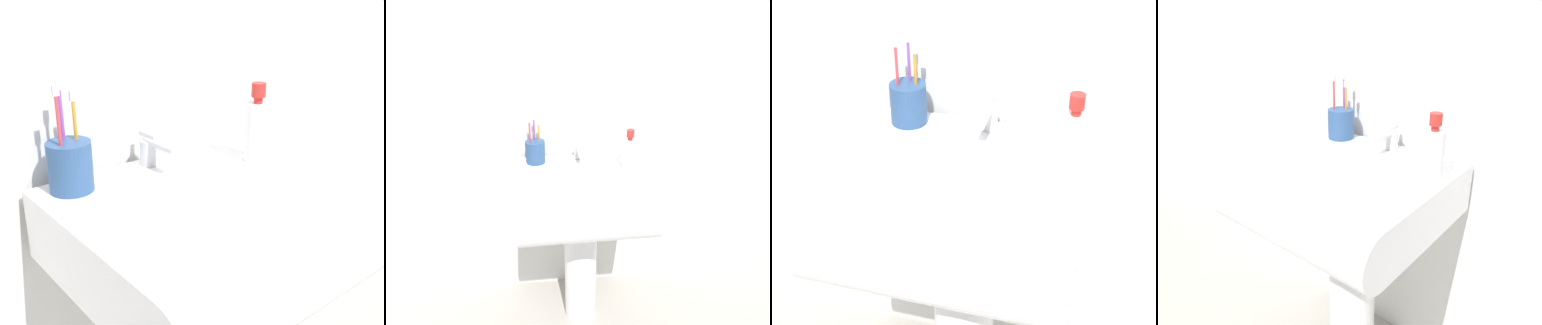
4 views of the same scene
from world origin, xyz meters
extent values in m
plane|color=#ADA89E|center=(0.00, 0.00, 0.00)|extent=(6.00, 6.00, 0.00)
cube|color=silver|center=(0.00, 0.27, 1.20)|extent=(5.00, 0.05, 2.40)
cylinder|color=white|center=(0.00, 0.00, 0.32)|extent=(0.15, 0.15, 0.64)
cube|color=white|center=(0.00, 0.00, 0.72)|extent=(0.54, 0.46, 0.15)
cylinder|color=white|center=(0.00, -0.23, 0.72)|extent=(0.54, 0.15, 0.15)
cylinder|color=silver|center=(0.01, 0.19, 0.82)|extent=(0.04, 0.04, 0.06)
cylinder|color=silver|center=(0.01, 0.14, 0.85)|extent=(0.02, 0.10, 0.02)
cube|color=silver|center=(0.01, 0.19, 0.86)|extent=(0.01, 0.06, 0.01)
cylinder|color=#2D5184|center=(-0.19, 0.17, 0.84)|extent=(0.09, 0.09, 0.10)
cylinder|color=#D83F4C|center=(-0.21, 0.16, 0.90)|extent=(0.01, 0.01, 0.18)
cube|color=white|center=(-0.21, 0.16, 1.00)|extent=(0.01, 0.01, 0.02)
cylinder|color=orange|center=(-0.17, 0.17, 0.89)|extent=(0.01, 0.01, 0.16)
cube|color=white|center=(-0.17, 0.17, 0.98)|extent=(0.01, 0.01, 0.02)
cylinder|color=purple|center=(-0.19, 0.19, 0.90)|extent=(0.01, 0.01, 0.19)
cube|color=white|center=(-0.19, 0.19, 1.00)|extent=(0.01, 0.01, 0.02)
cylinder|color=white|center=(0.22, 0.05, 0.86)|extent=(0.06, 0.06, 0.14)
cylinder|color=red|center=(0.22, 0.05, 0.93)|extent=(0.02, 0.02, 0.01)
cylinder|color=red|center=(0.22, 0.05, 0.96)|extent=(0.03, 0.03, 0.03)
camera|label=1|loc=(-0.56, -0.66, 1.19)|focal=45.00mm
camera|label=2|loc=(-0.18, -1.39, 1.53)|focal=35.00mm
camera|label=3|loc=(0.29, -1.02, 1.49)|focal=55.00mm
camera|label=4|loc=(0.62, -0.77, 1.21)|focal=35.00mm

